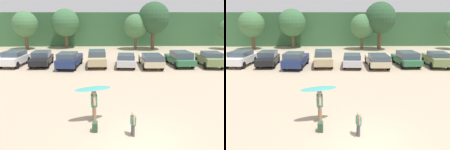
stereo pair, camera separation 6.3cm
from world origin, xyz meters
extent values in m
plane|color=tan|center=(0.00, 0.00, 0.00)|extent=(120.00, 120.00, 0.00)
cube|color=#38663D|center=(0.00, 35.23, 2.73)|extent=(108.00, 12.00, 5.47)
cylinder|color=brown|center=(-13.39, 26.18, 1.07)|extent=(0.52, 0.52, 2.14)
sphere|color=#427042|center=(-13.39, 26.18, 3.75)|extent=(3.79, 3.79, 3.79)
cylinder|color=brown|center=(-7.66, 27.59, 1.05)|extent=(0.49, 0.49, 2.09)
sphere|color=#38663D|center=(-7.66, 27.59, 3.90)|extent=(4.24, 4.24, 4.24)
cylinder|color=brown|center=(3.00, 25.76, 0.97)|extent=(0.39, 0.39, 1.95)
sphere|color=#427042|center=(3.00, 25.76, 3.46)|extent=(3.56, 3.56, 3.56)
cylinder|color=brown|center=(5.59, 25.67, 1.36)|extent=(0.55, 0.55, 2.72)
sphere|color=#284C2D|center=(5.59, 25.67, 4.67)|extent=(4.58, 4.58, 4.58)
cube|color=white|center=(-10.90, 14.81, 0.70)|extent=(2.26, 4.13, 0.70)
cube|color=#3F4C5B|center=(-10.89, 14.91, 1.30)|extent=(1.96, 2.50, 0.49)
cylinder|color=black|center=(-11.63, 16.20, 0.36)|extent=(0.28, 0.73, 0.71)
cylinder|color=black|center=(-9.93, 16.04, 0.36)|extent=(0.28, 0.73, 0.71)
cylinder|color=black|center=(-11.87, 13.59, 0.36)|extent=(0.28, 0.73, 0.71)
cylinder|color=black|center=(-10.17, 13.43, 0.36)|extent=(0.28, 0.73, 0.71)
cube|color=black|center=(-8.09, 14.78, 0.62)|extent=(2.03, 4.08, 0.58)
cube|color=#3F4C5B|center=(-8.10, 14.90, 1.21)|extent=(1.77, 2.21, 0.59)
cylinder|color=black|center=(-8.98, 16.04, 0.33)|extent=(0.26, 0.68, 0.67)
cylinder|color=black|center=(-7.36, 16.14, 0.33)|extent=(0.26, 0.68, 0.67)
cylinder|color=black|center=(-8.82, 13.42, 0.33)|extent=(0.26, 0.68, 0.67)
cylinder|color=black|center=(-7.21, 13.51, 0.33)|extent=(0.26, 0.68, 0.67)
cube|color=navy|center=(-5.09, 14.17, 0.68)|extent=(2.22, 4.74, 0.73)
cube|color=#3F4C5B|center=(-5.17, 13.27, 1.33)|extent=(1.86, 2.22, 0.56)
cylinder|color=black|center=(-5.79, 15.75, 0.32)|extent=(0.27, 0.65, 0.63)
cylinder|color=black|center=(-4.14, 15.61, 0.32)|extent=(0.27, 0.65, 0.63)
cylinder|color=black|center=(-6.04, 12.72, 0.32)|extent=(0.27, 0.65, 0.63)
cylinder|color=black|center=(-4.39, 12.58, 0.32)|extent=(0.27, 0.65, 0.63)
cube|color=tan|center=(-2.35, 14.65, 0.73)|extent=(2.01, 4.57, 0.74)
cube|color=#3F4C5B|center=(-2.34, 14.42, 1.37)|extent=(1.77, 2.34, 0.53)
cylinder|color=black|center=(-3.23, 16.10, 0.36)|extent=(0.25, 0.73, 0.72)
cylinder|color=black|center=(-1.60, 16.17, 0.36)|extent=(0.25, 0.73, 0.72)
cylinder|color=black|center=(-3.11, 13.14, 0.36)|extent=(0.25, 0.73, 0.72)
cylinder|color=black|center=(-1.47, 13.21, 0.36)|extent=(0.25, 0.73, 0.72)
cube|color=silver|center=(0.60, 14.35, 0.64)|extent=(2.06, 4.41, 0.62)
cube|color=#3F4C5B|center=(0.55, 13.54, 1.16)|extent=(1.76, 2.14, 0.43)
cylinder|color=black|center=(-0.09, 15.82, 0.33)|extent=(0.27, 0.67, 0.66)
cylinder|color=black|center=(1.49, 15.71, 0.33)|extent=(0.27, 0.67, 0.66)
cylinder|color=black|center=(-0.29, 12.99, 0.33)|extent=(0.27, 0.67, 0.66)
cylinder|color=black|center=(1.29, 12.88, 0.33)|extent=(0.27, 0.67, 0.66)
cube|color=beige|center=(3.12, 14.16, 0.64)|extent=(1.97, 4.74, 0.56)
cube|color=#3F4C5B|center=(3.12, 13.21, 1.14)|extent=(1.79, 2.68, 0.46)
cylinder|color=black|center=(2.27, 15.73, 0.36)|extent=(0.23, 0.72, 0.72)
cylinder|color=black|center=(4.00, 15.71, 0.36)|extent=(0.23, 0.72, 0.72)
cylinder|color=black|center=(2.25, 12.61, 0.36)|extent=(0.23, 0.72, 0.72)
cylinder|color=black|center=(3.98, 12.59, 0.36)|extent=(0.23, 0.72, 0.72)
cube|color=#2D6642|center=(6.25, 14.64, 0.61)|extent=(2.11, 4.47, 0.55)
cube|color=#3F4C5B|center=(6.27, 14.24, 1.20)|extent=(1.85, 2.39, 0.62)
cylinder|color=black|center=(5.33, 16.05, 0.33)|extent=(0.25, 0.68, 0.67)
cylinder|color=black|center=(7.03, 16.13, 0.33)|extent=(0.25, 0.68, 0.67)
cylinder|color=black|center=(5.47, 13.16, 0.33)|extent=(0.25, 0.68, 0.67)
cylinder|color=black|center=(7.18, 13.24, 0.33)|extent=(0.25, 0.68, 0.67)
cube|color=#6B7F4C|center=(9.20, 14.09, 0.72)|extent=(2.11, 4.12, 0.73)
cube|color=#3F4C5B|center=(9.17, 13.76, 1.31)|extent=(1.80, 1.95, 0.45)
cylinder|color=black|center=(8.49, 15.47, 0.35)|extent=(0.27, 0.72, 0.71)
cylinder|color=black|center=(10.11, 15.34, 0.35)|extent=(0.27, 0.72, 0.71)
cylinder|color=black|center=(8.29, 12.84, 0.35)|extent=(0.27, 0.72, 0.71)
cylinder|color=black|center=(9.91, 12.72, 0.35)|extent=(0.27, 0.72, 0.71)
cylinder|color=#8C6B4C|center=(-2.01, 1.90, 0.39)|extent=(0.18, 0.18, 0.78)
cylinder|color=#8C6B4C|center=(-2.04, 2.17, 0.39)|extent=(0.18, 0.18, 0.78)
cube|color=#3F7F66|center=(-2.03, 2.03, 1.07)|extent=(0.34, 0.43, 0.59)
sphere|color=tan|center=(-2.03, 2.03, 1.49)|extent=(0.25, 0.25, 0.25)
cylinder|color=tan|center=(-2.00, 1.82, 1.23)|extent=(0.18, 0.41, 0.62)
cylinder|color=tan|center=(-2.05, 2.25, 1.23)|extent=(0.16, 0.22, 0.64)
cylinder|color=#4C4C51|center=(-0.23, 0.38, 0.26)|extent=(0.12, 0.12, 0.53)
cylinder|color=#4C4C51|center=(-0.25, 0.57, 0.26)|extent=(0.12, 0.12, 0.53)
cube|color=#3F7F66|center=(-0.24, 0.48, 0.73)|extent=(0.23, 0.29, 0.40)
sphere|color=tan|center=(-0.24, 0.48, 1.01)|extent=(0.17, 0.17, 0.17)
cylinder|color=tan|center=(-0.22, 0.33, 0.83)|extent=(0.11, 0.20, 0.43)
cylinder|color=tan|center=(-0.26, 0.62, 0.83)|extent=(0.10, 0.11, 0.43)
ellipsoid|color=teal|center=(-2.05, 1.96, 1.71)|extent=(1.88, 1.02, 0.14)
cube|color=#2D4C33|center=(-1.94, 0.89, 0.23)|extent=(0.24, 0.34, 0.45)
camera|label=1|loc=(-1.40, -8.65, 5.26)|focal=36.65mm
camera|label=2|loc=(-1.34, -8.66, 5.26)|focal=36.65mm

